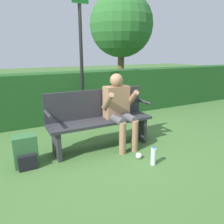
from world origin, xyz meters
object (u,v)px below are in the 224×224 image
object	(u,v)px
park_bench	(100,118)
water_bottle	(153,156)
backpack	(26,152)
tree	(121,25)
signpost	(81,52)
person_seated	(119,106)

from	to	relation	value
park_bench	water_bottle	xyz separation A→B (m)	(0.41, -0.96, -0.37)
backpack	tree	xyz separation A→B (m)	(3.82, 3.94, 2.25)
park_bench	signpost	bearing A→B (deg)	82.60
park_bench	backpack	xyz separation A→B (m)	(-1.22, -0.13, -0.29)
water_bottle	signpost	world-z (taller)	signpost
water_bottle	tree	xyz separation A→B (m)	(2.19, 4.77, 2.33)
park_bench	tree	world-z (taller)	tree
signpost	tree	world-z (taller)	tree
person_seated	backpack	size ratio (longest dim) A/B	2.73
person_seated	signpost	size ratio (longest dim) A/B	0.44
person_seated	tree	distance (m)	4.88
tree	signpost	bearing A→B (deg)	-133.26
backpack	water_bottle	world-z (taller)	backpack
park_bench	person_seated	world-z (taller)	person_seated
park_bench	person_seated	distance (m)	0.39
water_bottle	tree	bearing A→B (deg)	65.40
person_seated	park_bench	bearing A→B (deg)	158.47
backpack	signpost	size ratio (longest dim) A/B	0.16
backpack	signpost	distance (m)	2.37
backpack	water_bottle	distance (m)	1.83
tree	backpack	bearing A→B (deg)	-134.07
backpack	tree	distance (m)	5.93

